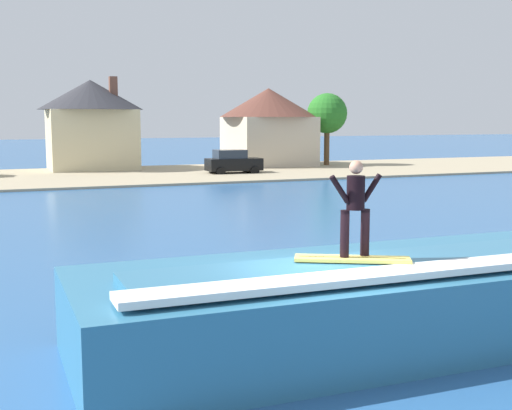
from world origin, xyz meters
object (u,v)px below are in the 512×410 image
at_px(surfboard, 352,259).
at_px(surfer, 355,203).
at_px(house_gabled_white, 268,123).
at_px(house_small_cottage, 91,120).
at_px(wave_crest, 367,302).
at_px(tree_tall_bare, 327,114).
at_px(car_far_shore, 233,162).

height_order(surfboard, surfer, surfer).
xyz_separation_m(house_gabled_white, house_small_cottage, (-14.75, 1.11, 0.29)).
bearing_deg(surfboard, house_small_cottage, 87.83).
distance_m(wave_crest, house_small_cottage, 43.97).
height_order(surfboard, tree_tall_bare, tree_tall_bare).
bearing_deg(surfboard, surfer, 38.25).
xyz_separation_m(surfer, tree_tall_bare, (21.04, 41.18, 1.85)).
xyz_separation_m(surfboard, tree_tall_bare, (21.12, 41.24, 2.83)).
distance_m(surfboard, surfer, 0.99).
bearing_deg(house_small_cottage, surfer, -92.07).
distance_m(house_small_cottage, tree_tall_bare, 19.67).
relative_size(surfer, house_small_cottage, 0.21).
bearing_deg(wave_crest, surfboard, -147.11).
relative_size(wave_crest, tree_tall_bare, 1.71).
bearing_deg(surfboard, wave_crest, 32.89).
relative_size(wave_crest, house_small_cottage, 1.31).
xyz_separation_m(surfer, car_far_shore, (10.68, 36.24, -1.73)).
relative_size(surfer, house_gabled_white, 0.20).
height_order(wave_crest, house_gabled_white, house_gabled_white).
height_order(house_small_cottage, tree_tall_bare, house_small_cottage).
relative_size(house_small_cottage, tree_tall_bare, 1.30).
bearing_deg(house_gabled_white, wave_crest, -110.42).
bearing_deg(tree_tall_bare, house_small_cottage, 171.42).
relative_size(wave_crest, surfer, 6.32).
xyz_separation_m(surfer, house_gabled_white, (16.34, 43.00, 1.05)).
height_order(wave_crest, tree_tall_bare, tree_tall_bare).
bearing_deg(house_gabled_white, house_small_cottage, 175.69).
bearing_deg(tree_tall_bare, car_far_shore, -154.53).
height_order(wave_crest, surfer, surfer).
height_order(wave_crest, surfboard, surfboard).
distance_m(surfer, house_small_cottage, 44.16).
bearing_deg(car_far_shore, house_small_cottage, 139.10).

